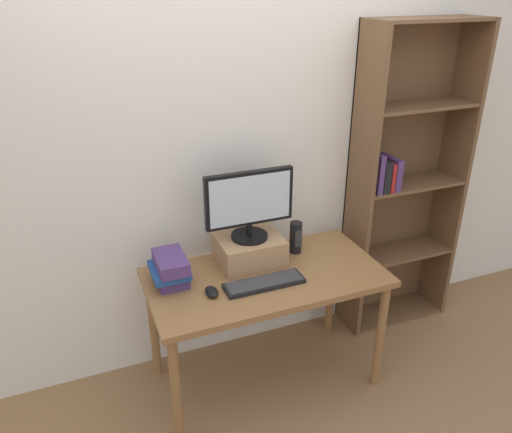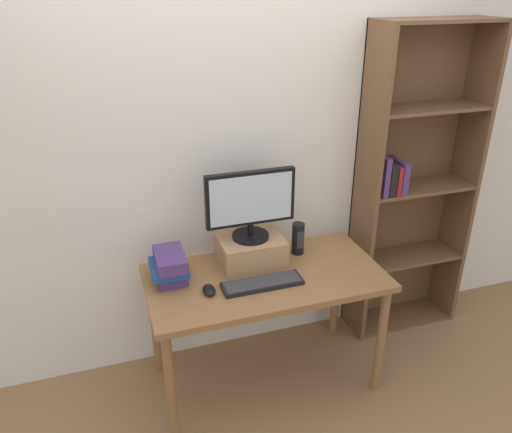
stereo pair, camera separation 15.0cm
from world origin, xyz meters
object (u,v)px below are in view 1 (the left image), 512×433
Objects in this scene: keyboard at (264,283)px; desk_speaker at (296,237)px; computer_monitor at (249,203)px; riser_box at (250,250)px; computer_mouse at (212,292)px; book_stack at (171,269)px; bookshelf_unit at (402,182)px; desk at (266,288)px.

desk_speaker reaches higher than keyboard.
keyboard is at bearing -93.81° from computer_monitor.
riser_box is at bearing -178.59° from desk_speaker.
computer_mouse is at bearing -141.45° from riser_box.
desk_speaker is (0.29, 0.01, 0.02)m from riser_box.
desk_speaker reaches higher than book_stack.
riser_box is (-1.10, -0.13, -0.20)m from bookshelf_unit.
riser_box reaches higher than keyboard.
book_stack is at bearing 131.54° from computer_mouse.
computer_monitor is 4.74× the size of computer_mouse.
keyboard is 2.26× the size of desk_speaker.
bookshelf_unit reaches higher than computer_mouse.
desk is 12.29× the size of computer_mouse.
desk is 0.14m from keyboard.
computer_mouse is at bearing 176.38° from keyboard.
computer_monitor reaches higher than desk_speaker.
desk is 0.53m from book_stack.
keyboard is at bearing -139.57° from desk_speaker.
computer_mouse is at bearing -48.46° from book_stack.
computer_mouse is 0.64m from desk_speaker.
desk_speaker is at bearing 33.42° from desk.
keyboard is (-0.05, -0.09, 0.10)m from desk.
computer_mouse is 0.42× the size of book_stack.
book_stack is (-1.56, -0.18, -0.19)m from bookshelf_unit.
computer_monitor is (0.00, -0.00, 0.28)m from riser_box.
computer_monitor is 0.43m from keyboard.
riser_box is at bearing 86.21° from keyboard.
book_stack reaches higher than keyboard.
desk is at bearing -12.73° from book_stack.
riser_box is 0.46m from book_stack.
riser_box is 0.72× the size of computer_monitor.
keyboard is 4.10× the size of computer_mouse.
bookshelf_unit is at bearing 15.25° from desk.
desk_speaker is (0.75, 0.06, 0.01)m from book_stack.
bookshelf_unit is 7.96× the size of book_stack.
bookshelf_unit is 19.06× the size of computer_mouse.
book_stack reaches higher than computer_mouse.
bookshelf_unit reaches higher than desk_speaker.
keyboard is 0.28m from computer_mouse.
bookshelf_unit reaches higher than book_stack.
desk_speaker is at bearing 40.43° from keyboard.
desk_speaker reaches higher than riser_box.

